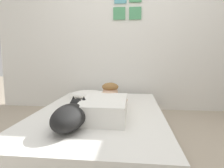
# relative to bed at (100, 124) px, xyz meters

# --- Properties ---
(ground_plane) EXTENTS (12.78, 12.78, 0.00)m
(ground_plane) POSITION_rel_bed_xyz_m (0.26, -0.48, -0.14)
(ground_plane) COLOR tan
(back_wall) EXTENTS (4.39, 0.12, 2.50)m
(back_wall) POSITION_rel_bed_xyz_m (0.26, 1.22, 1.11)
(back_wall) COLOR silver
(back_wall) RESTS_ON ground
(bed) EXTENTS (1.37, 2.08, 0.29)m
(bed) POSITION_rel_bed_xyz_m (0.00, 0.00, 0.00)
(bed) COLOR #4C4742
(bed) RESTS_ON ground
(pillow) EXTENTS (0.52, 0.32, 0.11)m
(pillow) POSITION_rel_bed_xyz_m (-0.25, 0.62, 0.20)
(pillow) COLOR white
(pillow) RESTS_ON bed
(person_lying) EXTENTS (0.43, 0.92, 0.27)m
(person_lying) POSITION_rel_bed_xyz_m (0.08, -0.08, 0.25)
(person_lying) COLOR white
(person_lying) RESTS_ON bed
(dog) EXTENTS (0.26, 0.57, 0.21)m
(dog) POSITION_rel_bed_xyz_m (-0.16, -0.52, 0.25)
(dog) COLOR black
(dog) RESTS_ON bed
(coffee_cup) EXTENTS (0.12, 0.09, 0.07)m
(coffee_cup) POSITION_rel_bed_xyz_m (0.16, 0.52, 0.18)
(coffee_cup) COLOR white
(coffee_cup) RESTS_ON bed
(cell_phone) EXTENTS (0.07, 0.14, 0.01)m
(cell_phone) POSITION_rel_bed_xyz_m (-0.19, -0.14, 0.15)
(cell_phone) COLOR black
(cell_phone) RESTS_ON bed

